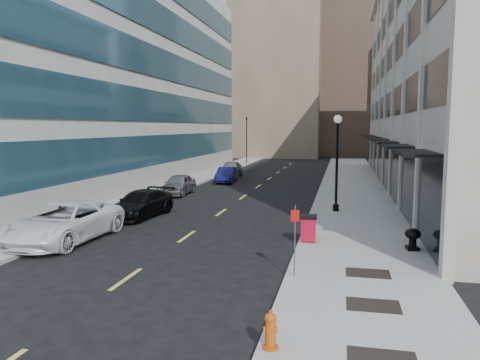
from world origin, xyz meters
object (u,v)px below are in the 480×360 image
at_px(car_silver_sedan, 178,184).
at_px(lamppost, 337,154).
at_px(car_white_van, 64,222).
at_px(urn_planter, 413,237).
at_px(car_black_pickup, 141,204).
at_px(trash_bin, 308,227).
at_px(car_blue_sedan, 226,175).
at_px(fire_hydrant, 271,330).
at_px(traffic_signal, 247,120).
at_px(car_grey_sedan, 231,169).
at_px(sign_post, 295,230).

xyz_separation_m(car_silver_sedan, lamppost, (11.20, -5.11, 2.64)).
bearing_deg(car_white_van, urn_planter, 6.76).
relative_size(car_black_pickup, trash_bin, 4.46).
xyz_separation_m(car_white_van, urn_planter, (14.18, 1.18, -0.18)).
bearing_deg(lamppost, car_blue_sedan, 126.61).
bearing_deg(fire_hydrant, trash_bin, 82.52).
relative_size(car_silver_sedan, urn_planter, 5.13).
height_order(traffic_signal, trash_bin, traffic_signal).
xyz_separation_m(car_grey_sedan, fire_hydrant, (9.20, -34.69, -0.22)).
height_order(car_white_van, urn_planter, car_white_van).
height_order(car_black_pickup, fire_hydrant, car_black_pickup).
distance_m(car_grey_sedan, trash_bin, 26.70).
relative_size(car_white_van, fire_hydrant, 7.04).
distance_m(car_grey_sedan, urn_planter, 28.78).
relative_size(traffic_signal, car_grey_sedan, 1.52).
distance_m(car_silver_sedan, lamppost, 12.59).
xyz_separation_m(car_black_pickup, car_silver_sedan, (-0.89, 8.38, 0.02)).
bearing_deg(car_silver_sedan, fire_hydrant, -67.07).
height_order(car_white_van, car_silver_sedan, car_white_van).
bearing_deg(car_blue_sedan, sign_post, -75.92).
bearing_deg(car_silver_sedan, car_grey_sedan, 84.35).
bearing_deg(fire_hydrant, lamppost, 79.42).
distance_m(car_blue_sedan, fire_hydrant, 31.18).
xyz_separation_m(car_grey_sedan, urn_planter, (13.32, -25.51, -0.12)).
bearing_deg(car_silver_sedan, trash_bin, -52.38).
height_order(traffic_signal, fire_hydrant, traffic_signal).
relative_size(car_grey_sedan, sign_post, 2.00).
relative_size(car_silver_sedan, sign_post, 1.88).
relative_size(car_black_pickup, urn_planter, 5.85).
bearing_deg(fire_hydrant, urn_planter, 58.95).
relative_size(traffic_signal, car_black_pickup, 1.42).
distance_m(car_silver_sedan, fire_hydrant, 24.38).
bearing_deg(traffic_signal, urn_planter, -69.92).
bearing_deg(car_grey_sedan, urn_planter, -66.44).
xyz_separation_m(trash_bin, urn_planter, (4.02, -0.48, -0.08)).
relative_size(car_white_van, car_silver_sedan, 1.40).
bearing_deg(lamppost, fire_hydrant, -93.69).
distance_m(car_white_van, urn_planter, 14.23).
xyz_separation_m(car_black_pickup, car_grey_sedan, (0.01, 20.88, 0.07)).
bearing_deg(traffic_signal, lamppost, -70.13).
xyz_separation_m(traffic_signal, car_white_van, (0.74, -42.00, -4.88)).
relative_size(fire_hydrant, trash_bin, 0.78).
bearing_deg(traffic_signal, car_silver_sedan, -88.56).
xyz_separation_m(car_silver_sedan, sign_post, (10.10, -17.20, 0.90)).
distance_m(car_black_pickup, fire_hydrant, 16.60).
distance_m(traffic_signal, fire_hydrant, 51.41).
xyz_separation_m(car_white_van, car_grey_sedan, (0.86, 26.69, -0.06)).
bearing_deg(lamppost, traffic_signal, 109.87).
bearing_deg(sign_post, traffic_signal, 91.38).
bearing_deg(lamppost, car_silver_sedan, 155.47).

